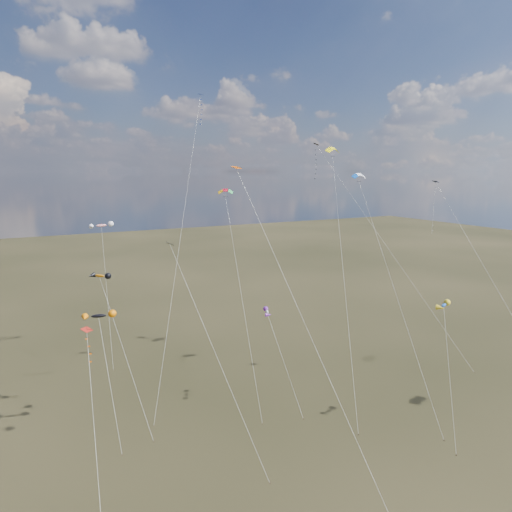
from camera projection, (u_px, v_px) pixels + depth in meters
name	position (u px, v px, depth m)	size (l,w,h in m)	color
ground	(336.00, 463.00, 47.53)	(400.00, 400.00, 0.00)	black
diamond_black_high	(326.00, 175.00, 73.84)	(15.83, 21.53, 34.44)	black
diamond_navy_tall	(198.00, 131.00, 70.41)	(15.40, 21.26, 41.99)	#0E1945
diamond_black_mid	(197.00, 308.00, 50.19)	(4.62, 16.89, 21.90)	black
diamond_red_low	(89.00, 355.00, 44.55)	(1.82, 11.76, 14.82)	#A81C13
diamond_navy_right	(440.00, 216.00, 63.71)	(2.73, 21.78, 28.65)	#0C1A53
diamond_orange_center	(284.00, 275.00, 41.78)	(5.29, 21.76, 30.44)	#DF5102
parafoil_yellow	(333.00, 149.00, 72.63)	(14.43, 24.48, 34.20)	yellow
parafoil_blue_white	(360.00, 176.00, 66.66)	(5.62, 22.22, 30.01)	blue
parafoil_tricolor	(226.00, 192.00, 68.53)	(5.46, 20.46, 27.69)	#DF9F0A
novelty_black_orange	(99.00, 316.00, 52.85)	(3.54, 8.64, 13.97)	black
novelty_orange_black	(100.00, 276.00, 56.96)	(4.26, 13.32, 17.52)	#C26A0B
novelty_white_purple	(267.00, 312.00, 58.65)	(2.28, 7.84, 12.51)	white
novelty_redwhite_stripe	(101.00, 226.00, 76.77)	(3.49, 12.52, 21.53)	red
novelty_blue_yellow	(444.00, 306.00, 53.72)	(5.54, 7.39, 14.84)	#1143A9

